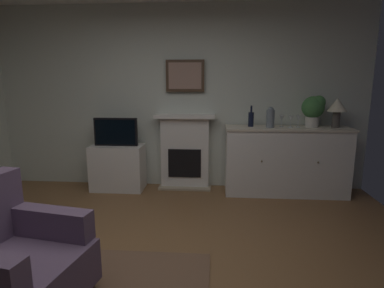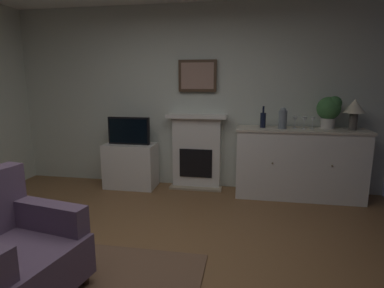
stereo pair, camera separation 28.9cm
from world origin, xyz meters
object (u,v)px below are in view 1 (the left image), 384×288
at_px(wine_glass_left, 282,118).
at_px(wine_glass_center, 291,119).
at_px(wine_bottle, 251,119).
at_px(tv_cabinet, 118,167).
at_px(tv_set, 116,132).
at_px(sideboard_cabinet, 286,161).
at_px(armchair, 8,262).
at_px(wine_glass_right, 298,118).
at_px(table_lamp, 337,107).
at_px(fireplace_unit, 185,151).
at_px(framed_picture, 185,76).
at_px(vase_decorative, 270,117).
at_px(potted_plant_small, 314,108).

height_order(wine_glass_left, wine_glass_center, same).
height_order(wine_bottle, tv_cabinet, wine_bottle).
bearing_deg(tv_set, sideboard_cabinet, 0.19).
bearing_deg(wine_glass_left, sideboard_cabinet, -12.64).
distance_m(wine_bottle, armchair, 3.24).
bearing_deg(wine_glass_right, wine_glass_center, -162.13).
distance_m(wine_glass_center, wine_glass_right, 0.12).
xyz_separation_m(table_lamp, wine_glass_center, (-0.61, -0.03, -0.16)).
xyz_separation_m(fireplace_unit, tv_set, (-0.98, -0.19, 0.31)).
bearing_deg(tv_set, wine_glass_left, 0.66).
relative_size(framed_picture, tv_set, 0.89).
height_order(sideboard_cabinet, table_lamp, table_lamp).
bearing_deg(framed_picture, sideboard_cabinet, -8.83).
bearing_deg(vase_decorative, armchair, -130.40).
bearing_deg(armchair, wine_bottle, 53.92).
relative_size(framed_picture, sideboard_cabinet, 0.32).
distance_m(wine_bottle, wine_glass_center, 0.53).
bearing_deg(framed_picture, wine_glass_center, -9.81).
relative_size(tv_set, armchair, 0.67).
bearing_deg(wine_glass_center, sideboard_cabinet, 131.96).
distance_m(table_lamp, vase_decorative, 0.89).
bearing_deg(armchair, wine_glass_center, 46.33).
relative_size(wine_glass_left, potted_plant_small, 0.38).
bearing_deg(tv_set, table_lamp, 0.15).
xyz_separation_m(framed_picture, sideboard_cabinet, (1.43, -0.22, -1.17)).
xyz_separation_m(wine_glass_left, vase_decorative, (-0.17, -0.07, 0.02)).
bearing_deg(fireplace_unit, framed_picture, 90.00).
bearing_deg(framed_picture, potted_plant_small, -5.70).
height_order(tv_cabinet, armchair, armchair).
xyz_separation_m(tv_set, potted_plant_small, (2.75, 0.05, 0.35)).
distance_m(sideboard_cabinet, wine_bottle, 0.77).
bearing_deg(potted_plant_small, framed_picture, 174.30).
distance_m(table_lamp, wine_bottle, 1.14).
bearing_deg(sideboard_cabinet, wine_glass_left, 167.36).
xyz_separation_m(framed_picture, wine_glass_left, (1.35, -0.20, -0.57)).
height_order(fireplace_unit, sideboard_cabinet, fireplace_unit).
xyz_separation_m(vase_decorative, armchair, (-2.11, -2.48, -0.71)).
distance_m(framed_picture, armchair, 3.17).
height_order(wine_glass_left, armchair, wine_glass_left).
distance_m(vase_decorative, tv_set, 2.17).
xyz_separation_m(wine_glass_right, tv_cabinet, (-2.54, 0.01, -0.74)).
xyz_separation_m(table_lamp, tv_set, (-3.04, -0.01, -0.37)).
bearing_deg(wine_glass_center, vase_decorative, -175.82).
distance_m(wine_glass_left, wine_glass_right, 0.22).
xyz_separation_m(fireplace_unit, wine_glass_left, (1.35, -0.16, 0.53)).
relative_size(table_lamp, wine_glass_left, 2.42).
distance_m(wine_glass_center, potted_plant_small, 0.35).
bearing_deg(wine_bottle, sideboard_cabinet, -2.86).
relative_size(sideboard_cabinet, table_lamp, 4.23).
xyz_separation_m(wine_glass_center, tv_set, (-2.43, 0.02, -0.21)).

